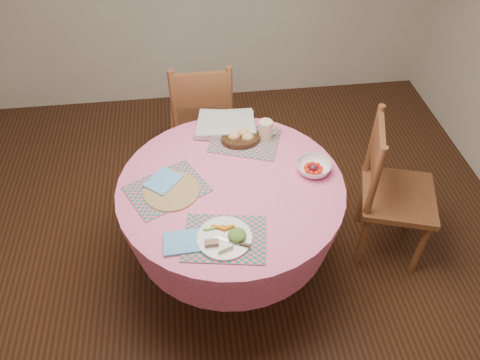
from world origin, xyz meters
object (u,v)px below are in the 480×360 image
object	(u,v)px
dining_table	(231,209)
chair_back	(202,116)
wicker_trivet	(172,191)
latte_mug	(266,130)
fruit_bowl	(313,168)
bread_bowl	(241,137)
dinner_plate	(226,238)
chair_right	(390,190)

from	to	relation	value
dining_table	chair_back	size ratio (longest dim) A/B	1.26
wicker_trivet	latte_mug	size ratio (longest dim) A/B	2.44
fruit_bowl	bread_bowl	bearing A→B (deg)	139.97
dining_table	wicker_trivet	distance (m)	0.38
bread_bowl	wicker_trivet	bearing A→B (deg)	-138.61
wicker_trivet	latte_mug	world-z (taller)	latte_mug
chair_back	dinner_plate	size ratio (longest dim) A/B	3.69
chair_back	wicker_trivet	bearing A→B (deg)	77.47
chair_back	bread_bowl	world-z (taller)	chair_back
chair_right	dinner_plate	xyz separation A→B (m)	(-1.04, -0.45, 0.26)
chair_right	chair_back	bearing A→B (deg)	68.24
chair_back	wicker_trivet	xyz separation A→B (m)	(-0.22, -0.97, 0.24)
dinner_plate	fruit_bowl	bearing A→B (deg)	38.71
bread_bowl	fruit_bowl	distance (m)	0.48
wicker_trivet	fruit_bowl	world-z (taller)	fruit_bowl
wicker_trivet	fruit_bowl	xyz separation A→B (m)	(0.79, 0.06, 0.02)
dining_table	dinner_plate	world-z (taller)	dinner_plate
wicker_trivet	chair_back	bearing A→B (deg)	77.53
chair_right	chair_back	distance (m)	1.40
latte_mug	fruit_bowl	bearing A→B (deg)	-55.62
chair_right	wicker_trivet	bearing A→B (deg)	111.36
latte_mug	bread_bowl	bearing A→B (deg)	-177.13
latte_mug	dining_table	bearing A→B (deg)	-124.53
chair_right	dining_table	bearing A→B (deg)	111.86
chair_right	chair_back	world-z (taller)	same
dining_table	chair_right	distance (m)	0.98
chair_right	chair_back	xyz separation A→B (m)	(-1.08, 0.89, -0.00)
chair_back	wicker_trivet	size ratio (longest dim) A/B	3.28
bread_bowl	dinner_plate	bearing A→B (deg)	-102.60
wicker_trivet	dinner_plate	world-z (taller)	dinner_plate
dining_table	chair_right	world-z (taller)	chair_right
chair_right	dinner_plate	size ratio (longest dim) A/B	3.70
dining_table	dinner_plate	bearing A→B (deg)	-99.69
chair_back	fruit_bowl	bearing A→B (deg)	121.93
chair_back	fruit_bowl	xyz separation A→B (m)	(0.57, -0.91, 0.27)
dining_table	bread_bowl	bearing A→B (deg)	74.39
dining_table	chair_right	xyz separation A→B (m)	(0.98, 0.08, -0.04)
dining_table	chair_right	size ratio (longest dim) A/B	1.26
chair_back	bread_bowl	bearing A→B (deg)	108.54
chair_right	wicker_trivet	distance (m)	1.32
dinner_plate	bread_bowl	size ratio (longest dim) A/B	1.16
dinner_plate	bread_bowl	world-z (taller)	bread_bowl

